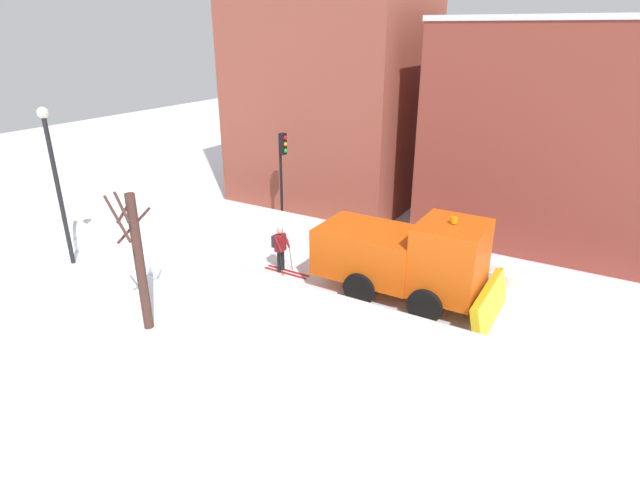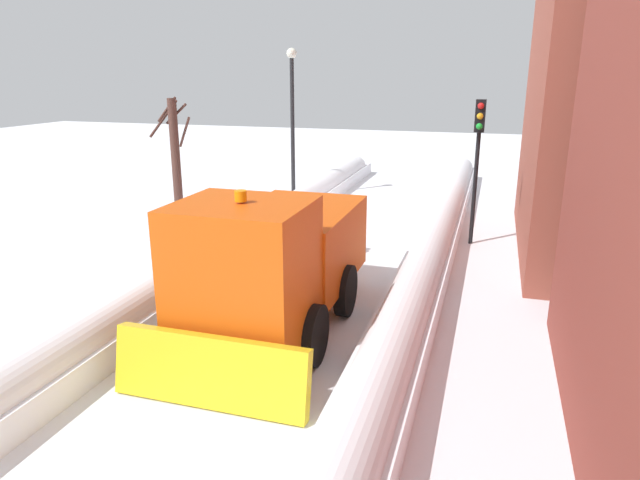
# 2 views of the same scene
# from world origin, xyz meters

# --- Properties ---
(ground_plane) EXTENTS (80.00, 80.00, 0.00)m
(ground_plane) POSITION_xyz_m (0.00, 10.00, 0.00)
(ground_plane) COLOR white
(snowbank_left) EXTENTS (1.10, 36.00, 1.08)m
(snowbank_left) POSITION_xyz_m (-2.57, 10.00, 0.48)
(snowbank_left) COLOR white
(snowbank_left) RESTS_ON ground
(snowbank_right) EXTENTS (1.10, 36.00, 0.97)m
(snowbank_right) POSITION_xyz_m (2.57, 10.00, 0.41)
(snowbank_right) COLOR white
(snowbank_right) RESTS_ON ground
(building_brick_near) EXTENTS (7.15, 8.69, 15.10)m
(building_brick_near) POSITION_xyz_m (-8.35, 3.10, 7.55)
(building_brick_near) COLOR brown
(building_brick_near) RESTS_ON ground
(building_brick_mid) EXTENTS (6.29, 9.05, 8.78)m
(building_brick_mid) POSITION_xyz_m (-8.35, 13.18, 4.39)
(building_brick_mid) COLOR brown
(building_brick_mid) RESTS_ON ground
(plow_truck) EXTENTS (3.20, 5.98, 3.12)m
(plow_truck) POSITION_xyz_m (-0.03, 10.61, 1.48)
(plow_truck) COLOR #DB510F
(plow_truck) RESTS_ON ground
(skier) EXTENTS (0.62, 1.80, 1.81)m
(skier) POSITION_xyz_m (0.39, 5.89, 1.00)
(skier) COLOR black
(skier) RESTS_ON ground
(traffic_light_pole) EXTENTS (0.28, 0.42, 4.23)m
(traffic_light_pole) POSITION_xyz_m (-3.47, 3.41, 2.97)
(traffic_light_pole) COLOR black
(traffic_light_pole) RESTS_ON ground
(street_lamp) EXTENTS (0.40, 0.40, 5.86)m
(street_lamp) POSITION_xyz_m (3.88, -1.39, 3.66)
(street_lamp) COLOR black
(street_lamp) RESTS_ON ground
(bare_tree_near) EXTENTS (1.21, 1.22, 4.24)m
(bare_tree_near) POSITION_xyz_m (5.61, 4.64, 2.22)
(bare_tree_near) COLOR #4B2E27
(bare_tree_near) RESTS_ON ground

